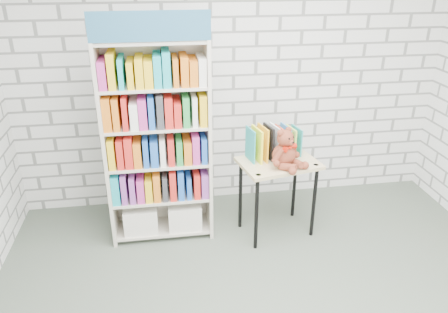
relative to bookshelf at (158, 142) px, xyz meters
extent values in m
cube|color=silver|center=(0.81, 0.64, 0.43)|extent=(4.50, 0.02, 2.80)
cube|color=beige|center=(-0.46, -0.01, -0.02)|extent=(0.03, 0.37, 1.90)
cube|color=beige|center=(0.46, -0.01, -0.02)|extent=(0.03, 0.37, 1.90)
cube|color=beige|center=(0.00, 0.17, -0.02)|extent=(0.95, 0.02, 1.90)
cube|color=#275D7F|center=(0.00, -0.18, 1.05)|extent=(0.95, 0.02, 0.23)
cube|color=beige|center=(0.00, -0.01, -0.91)|extent=(0.89, 0.35, 0.03)
cube|color=beige|center=(0.00, -0.01, -0.55)|extent=(0.89, 0.35, 0.03)
cube|color=beige|center=(0.00, -0.01, -0.19)|extent=(0.89, 0.35, 0.03)
cube|color=beige|center=(0.00, -0.01, 0.17)|extent=(0.89, 0.35, 0.03)
cube|color=beige|center=(0.00, -0.01, 0.53)|extent=(0.89, 0.35, 0.03)
cube|color=beige|center=(0.00, -0.01, 0.91)|extent=(0.89, 0.35, 0.03)
cube|color=silver|center=(-0.21, -0.01, -0.77)|extent=(0.32, 0.31, 0.25)
cube|color=silver|center=(0.21, -0.01, -0.77)|extent=(0.32, 0.31, 0.25)
cube|color=#BF338C|center=(0.00, -0.02, -0.41)|extent=(0.89, 0.31, 0.25)
cube|color=#19A5B2|center=(0.00, -0.02, -0.05)|extent=(0.89, 0.31, 0.25)
cube|color=white|center=(0.00, -0.02, 0.31)|extent=(0.89, 0.31, 0.25)
cube|color=purple|center=(0.00, -0.02, 0.67)|extent=(0.89, 0.31, 0.25)
cube|color=tan|center=(1.10, -0.14, -0.22)|extent=(0.80, 0.63, 0.03)
cylinder|color=black|center=(0.85, -0.39, -0.61)|extent=(0.04, 0.04, 0.73)
cylinder|color=black|center=(0.77, -0.02, -0.61)|extent=(0.04, 0.04, 0.73)
cylinder|color=black|center=(1.44, -0.27, -0.61)|extent=(0.04, 0.04, 0.73)
cylinder|color=black|center=(1.36, 0.11, -0.61)|extent=(0.04, 0.04, 0.73)
cylinder|color=black|center=(0.86, -0.38, -0.21)|extent=(0.05, 0.05, 0.01)
cylinder|color=black|center=(1.43, -0.26, -0.21)|extent=(0.05, 0.05, 0.01)
cube|color=teal|center=(0.84, -0.08, -0.06)|extent=(0.06, 0.22, 0.30)
cube|color=#FEF828|center=(0.90, -0.07, -0.06)|extent=(0.06, 0.22, 0.30)
cube|color=yellow|center=(0.96, -0.05, -0.06)|extent=(0.06, 0.22, 0.30)
cube|color=black|center=(1.02, -0.04, -0.06)|extent=(0.06, 0.22, 0.30)
cube|color=white|center=(1.08, -0.03, -0.06)|extent=(0.06, 0.22, 0.30)
cube|color=red|center=(1.14, -0.02, -0.06)|extent=(0.06, 0.22, 0.30)
cube|color=#378BD0|center=(1.20, -0.01, -0.06)|extent=(0.06, 0.22, 0.30)
cube|color=#CDE54C|center=(1.26, 0.01, -0.06)|extent=(0.06, 0.22, 0.30)
cube|color=teal|center=(1.32, 0.02, -0.06)|extent=(0.06, 0.22, 0.30)
ellipsoid|color=brown|center=(1.12, -0.23, -0.10)|extent=(0.21, 0.18, 0.21)
sphere|color=brown|center=(1.13, -0.23, 0.06)|extent=(0.15, 0.15, 0.15)
sphere|color=brown|center=(1.07, -0.25, 0.12)|extent=(0.06, 0.06, 0.06)
sphere|color=brown|center=(1.17, -0.19, 0.12)|extent=(0.06, 0.06, 0.06)
sphere|color=brown|center=(1.16, -0.28, 0.04)|extent=(0.06, 0.06, 0.06)
sphere|color=black|center=(1.14, -0.30, 0.08)|extent=(0.02, 0.02, 0.02)
sphere|color=black|center=(1.18, -0.27, 0.08)|extent=(0.02, 0.02, 0.02)
sphere|color=black|center=(1.18, -0.31, 0.05)|extent=(0.02, 0.02, 0.02)
cylinder|color=brown|center=(1.05, -0.30, -0.07)|extent=(0.13, 0.07, 0.15)
cylinder|color=brown|center=(1.22, -0.19, -0.07)|extent=(0.10, 0.12, 0.15)
sphere|color=brown|center=(1.03, -0.33, -0.13)|extent=(0.06, 0.06, 0.06)
sphere|color=brown|center=(1.26, -0.18, -0.13)|extent=(0.06, 0.06, 0.06)
cylinder|color=brown|center=(1.13, -0.35, -0.17)|extent=(0.17, 0.15, 0.09)
cylinder|color=brown|center=(1.23, -0.28, -0.17)|extent=(0.11, 0.17, 0.09)
sphere|color=brown|center=(1.15, -0.43, -0.17)|extent=(0.07, 0.07, 0.07)
sphere|color=brown|center=(1.29, -0.33, -0.17)|extent=(0.07, 0.07, 0.07)
cone|color=red|center=(1.13, -0.30, -0.01)|extent=(0.08, 0.08, 0.06)
cone|color=red|center=(1.19, -0.26, -0.01)|extent=(0.08, 0.08, 0.06)
sphere|color=red|center=(1.16, -0.28, -0.01)|extent=(0.03, 0.03, 0.03)
camera|label=1|loc=(0.04, -3.71, 1.53)|focal=35.00mm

